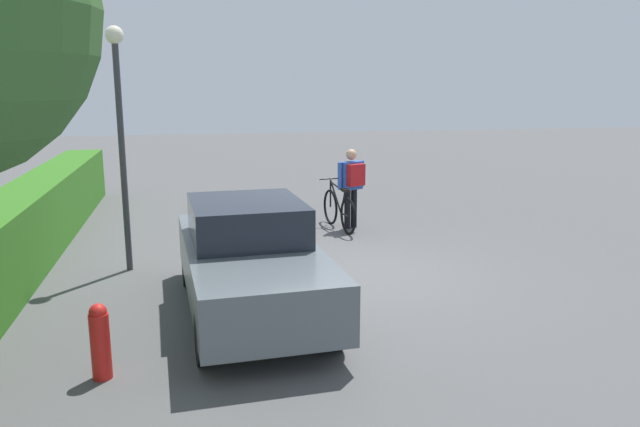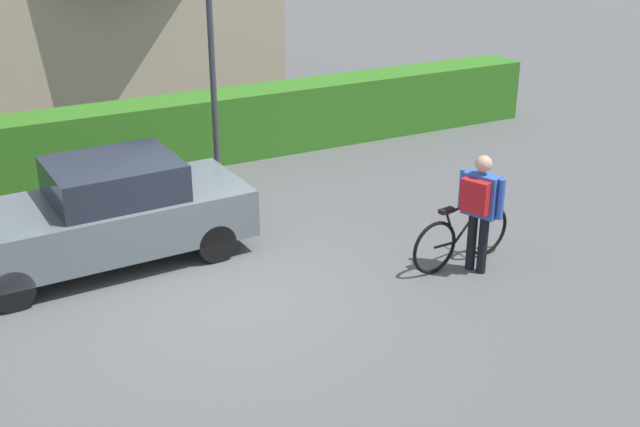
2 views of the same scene
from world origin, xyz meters
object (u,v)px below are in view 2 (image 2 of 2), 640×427
at_px(person_rider, 479,203).
at_px(street_lamp, 211,46).
at_px(bicycle, 462,237).
at_px(parked_car_near, 104,214).

height_order(person_rider, street_lamp, street_lamp).
bearing_deg(bicycle, person_rider, -84.17).
distance_m(bicycle, street_lamp, 5.02).
bearing_deg(street_lamp, bicycle, -62.97).
relative_size(bicycle, street_lamp, 0.46).
bearing_deg(bicycle, street_lamp, 117.03).
distance_m(parked_car_near, bicycle, 4.96).
xyz_separation_m(bicycle, street_lamp, (-2.07, 4.06, 2.11)).
relative_size(parked_car_near, person_rider, 2.47).
bearing_deg(parked_car_near, person_rider, -30.47).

